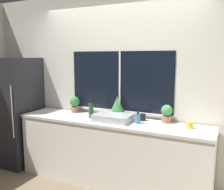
# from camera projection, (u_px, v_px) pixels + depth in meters

# --- Properties ---
(wall_back) EXTENTS (8.00, 0.09, 2.70)m
(wall_back) POSITION_uv_depth(u_px,v_px,m) (121.00, 86.00, 3.64)
(wall_back) COLOR silver
(wall_back) RESTS_ON ground_plane
(wall_left) EXTENTS (0.06, 7.00, 2.70)m
(wall_left) POSITION_uv_depth(u_px,v_px,m) (40.00, 76.00, 5.41)
(wall_left) COLOR silver
(wall_left) RESTS_ON ground_plane
(counter) EXTENTS (2.71, 0.58, 0.91)m
(counter) POSITION_uv_depth(u_px,v_px,m) (110.00, 152.00, 3.47)
(counter) COLOR white
(counter) RESTS_ON ground_plane
(refrigerator) EXTENTS (0.62, 0.74, 1.75)m
(refrigerator) POSITION_uv_depth(u_px,v_px,m) (18.00, 111.00, 4.14)
(refrigerator) COLOR #232328
(refrigerator) RESTS_ON ground_plane
(sink) EXTENTS (0.50, 0.40, 0.26)m
(sink) POSITION_uv_depth(u_px,v_px,m) (113.00, 117.00, 3.36)
(sink) COLOR #ADADB2
(sink) RESTS_ON counter
(potted_plant_left) EXTENTS (0.15, 0.15, 0.25)m
(potted_plant_left) POSITION_uv_depth(u_px,v_px,m) (75.00, 103.00, 3.87)
(potted_plant_left) COLOR #9E6B4C
(potted_plant_left) RESTS_ON counter
(potted_plant_center) EXTENTS (0.20, 0.20, 0.30)m
(potted_plant_center) POSITION_uv_depth(u_px,v_px,m) (117.00, 105.00, 3.55)
(potted_plant_center) COLOR #9E6B4C
(potted_plant_center) RESTS_ON counter
(potted_plant_right) EXTENTS (0.15, 0.15, 0.24)m
(potted_plant_right) POSITION_uv_depth(u_px,v_px,m) (167.00, 113.00, 3.25)
(potted_plant_right) COLOR #9E6B4C
(potted_plant_right) RESTS_ON counter
(soap_bottle) EXTENTS (0.07, 0.07, 0.15)m
(soap_bottle) POSITION_uv_depth(u_px,v_px,m) (138.00, 118.00, 3.23)
(soap_bottle) COLOR teal
(soap_bottle) RESTS_ON counter
(bottle_tall) EXTENTS (0.07, 0.07, 0.27)m
(bottle_tall) POSITION_uv_depth(u_px,v_px,m) (91.00, 110.00, 3.52)
(bottle_tall) COLOR #235128
(bottle_tall) RESTS_ON counter
(mug_black) EXTENTS (0.09, 0.09, 0.09)m
(mug_black) POSITION_uv_depth(u_px,v_px,m) (142.00, 117.00, 3.37)
(mug_black) COLOR black
(mug_black) RESTS_ON counter
(mug_yellow) EXTENTS (0.08, 0.08, 0.08)m
(mug_yellow) POSITION_uv_depth(u_px,v_px,m) (190.00, 125.00, 3.01)
(mug_yellow) COLOR gold
(mug_yellow) RESTS_ON counter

